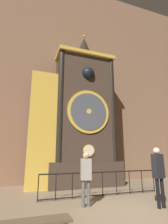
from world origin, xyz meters
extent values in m
plane|color=#847056|center=(0.00, 0.00, 0.00)|extent=(28.00, 28.00, 0.00)
cube|color=#846047|center=(0.00, 5.79, 6.93)|extent=(24.00, 0.30, 13.87)
cube|color=#423328|center=(0.09, 4.48, 0.61)|extent=(3.89, 1.61, 1.22)
cube|color=#423328|center=(0.09, 4.48, 4.26)|extent=(3.11, 1.40, 6.10)
cube|color=gold|center=(0.09, 4.38, 7.21)|extent=(3.36, 1.54, 0.20)
cylinder|color=gold|center=(0.09, 3.75, 1.77)|extent=(0.60, 0.05, 0.60)
cylinder|color=silver|center=(0.09, 3.72, 1.77)|extent=(0.49, 0.03, 0.49)
cylinder|color=gold|center=(0.09, 3.75, 3.78)|extent=(2.32, 0.07, 2.32)
cylinder|color=#4C515B|center=(0.09, 3.71, 3.78)|extent=(1.99, 0.04, 1.99)
cylinder|color=gold|center=(0.09, 3.69, 3.78)|extent=(0.28, 0.03, 0.28)
cube|color=black|center=(0.09, 4.27, 5.97)|extent=(0.93, 0.42, 0.93)
sphere|color=black|center=(0.09, 3.84, 5.97)|extent=(0.75, 0.75, 0.75)
cylinder|color=black|center=(-1.40, 3.87, 4.26)|extent=(0.31, 0.31, 6.10)
cylinder|color=black|center=(1.59, 3.87, 4.26)|extent=(0.31, 0.31, 6.10)
cylinder|color=gold|center=(0.09, 4.48, 7.46)|extent=(0.91, 0.91, 0.30)
cone|color=black|center=(0.09, 4.48, 8.16)|extent=(0.86, 0.86, 1.09)
sphere|color=gold|center=(0.09, 4.48, 8.82)|extent=(0.20, 0.20, 0.20)
cube|color=maroon|center=(-2.18, 4.53, 2.86)|extent=(1.34, 1.19, 5.73)
cube|color=gold|center=(-2.18, 3.92, 2.86)|extent=(1.40, 0.06, 5.73)
cylinder|color=black|center=(-2.45, 2.11, 0.46)|extent=(0.04, 0.04, 0.92)
cylinder|color=black|center=(-1.83, 2.11, 0.46)|extent=(0.04, 0.04, 0.92)
cylinder|color=black|center=(-1.21, 2.11, 0.46)|extent=(0.04, 0.04, 0.92)
cylinder|color=black|center=(-0.59, 2.11, 0.46)|extent=(0.04, 0.04, 0.92)
cylinder|color=black|center=(0.04, 2.11, 0.46)|extent=(0.04, 0.04, 0.92)
cylinder|color=black|center=(0.66, 2.11, 0.46)|extent=(0.04, 0.04, 0.92)
cylinder|color=black|center=(1.28, 2.11, 0.46)|extent=(0.04, 0.04, 0.92)
cylinder|color=black|center=(1.90, 2.11, 0.46)|extent=(0.04, 0.04, 0.92)
cylinder|color=black|center=(2.52, 2.11, 0.46)|extent=(0.04, 0.04, 0.92)
cylinder|color=black|center=(0.04, 2.11, 0.90)|extent=(4.97, 0.05, 0.05)
cylinder|color=black|center=(0.04, 2.11, 0.06)|extent=(4.97, 0.04, 0.04)
cylinder|color=#58554F|center=(-1.15, 1.03, 0.40)|extent=(0.11, 0.11, 0.80)
cylinder|color=#58554F|center=(-0.97, 1.03, 0.40)|extent=(0.11, 0.11, 0.80)
cube|color=gray|center=(-1.06, 1.03, 1.13)|extent=(0.37, 0.28, 0.67)
sphere|color=tan|center=(-1.06, 1.03, 1.56)|extent=(0.21, 0.21, 0.21)
cylinder|color=black|center=(0.99, 0.14, 0.43)|extent=(0.11, 0.11, 0.87)
cylinder|color=black|center=(1.17, 0.14, 0.43)|extent=(0.11, 0.11, 0.87)
cube|color=black|center=(1.08, 0.14, 1.24)|extent=(0.36, 0.25, 0.75)
sphere|color=beige|center=(1.08, 0.14, 1.71)|extent=(0.21, 0.21, 0.21)
cylinder|color=#B28E33|center=(2.90, 2.32, 0.02)|extent=(0.28, 0.28, 0.04)
cylinder|color=#B28E33|center=(2.90, 2.32, 0.47)|extent=(0.06, 0.06, 0.95)
sphere|color=#B28E33|center=(2.90, 2.32, 0.99)|extent=(0.09, 0.09, 0.09)
cube|color=brown|center=(-2.74, -0.92, 0.41)|extent=(1.29, 0.40, 0.05)
camera|label=1|loc=(-3.12, -4.60, 1.64)|focal=28.00mm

